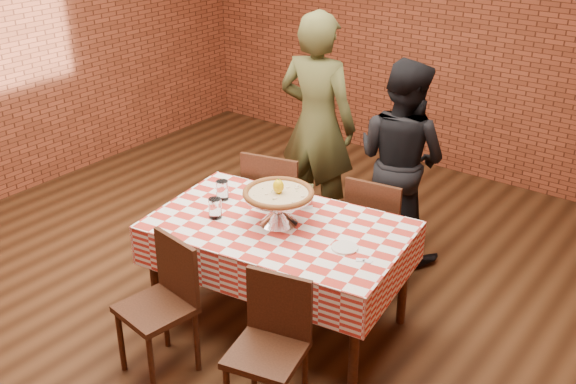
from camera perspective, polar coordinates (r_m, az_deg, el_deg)
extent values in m
plane|color=black|center=(5.04, -4.35, -8.33)|extent=(6.00, 6.00, 0.00)
plane|color=brown|center=(6.85, 12.37, 13.67)|extent=(5.50, 0.00, 5.50)
cube|color=#432212|center=(4.52, -0.74, -7.00)|extent=(1.72, 1.17, 0.75)
cylinder|color=beige|center=(4.25, -0.81, -0.15)|extent=(0.52, 0.52, 0.03)
ellipsoid|color=yellow|center=(4.23, -0.82, 0.48)|extent=(0.08, 0.08, 0.09)
cylinder|color=white|center=(4.40, -6.14, -1.37)|extent=(0.09, 0.09, 0.13)
cylinder|color=white|center=(4.64, -5.54, 0.16)|extent=(0.09, 0.09, 0.13)
cylinder|color=white|center=(4.07, 4.78, -4.67)|extent=(0.18, 0.18, 0.01)
cube|color=white|center=(3.96, 6.08, -5.71)|extent=(0.06, 0.05, 0.00)
cube|color=white|center=(3.96, 6.69, -5.78)|extent=(0.05, 0.04, 0.00)
cube|color=silver|center=(4.52, 1.46, -0.34)|extent=(0.13, 0.13, 0.15)
imported|color=#454624|center=(5.53, 2.46, 5.68)|extent=(0.72, 0.51, 1.84)
imported|color=black|center=(5.26, 9.46, 2.69)|extent=(0.84, 0.69, 1.58)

